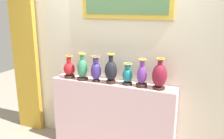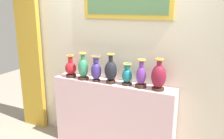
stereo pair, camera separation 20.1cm
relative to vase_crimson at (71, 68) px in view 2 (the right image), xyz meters
name	(u,v)px [view 2 (the right image)]	position (x,y,z in m)	size (l,w,h in m)	color
display_shelf	(112,116)	(0.67, 0.03, -0.66)	(1.80, 0.29, 1.04)	beige
back_wall	(118,47)	(0.67, 0.23, 0.34)	(3.75, 0.14, 2.98)	beige
curtain_gold	(30,52)	(-0.90, 0.11, 0.15)	(0.46, 0.08, 2.65)	gold
vase_crimson	(71,68)	(0.00, 0.00, 0.00)	(0.17, 0.17, 0.34)	#382319
vase_jade	(83,68)	(0.23, -0.01, 0.03)	(0.16, 0.16, 0.39)	#382319
vase_indigo	(96,70)	(0.45, -0.02, 0.03)	(0.14, 0.14, 0.37)	#382319
vase_onyx	(111,71)	(0.67, -0.01, 0.04)	(0.17, 0.17, 0.42)	#382319
vase_teal	(127,75)	(0.90, 0.02, 0.00)	(0.14, 0.14, 0.30)	#382319
vase_violet	(141,76)	(1.10, 0.01, 0.02)	(0.15, 0.15, 0.38)	#382319
vase_burgundy	(159,76)	(1.33, 0.01, 0.04)	(0.19, 0.19, 0.41)	#382319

